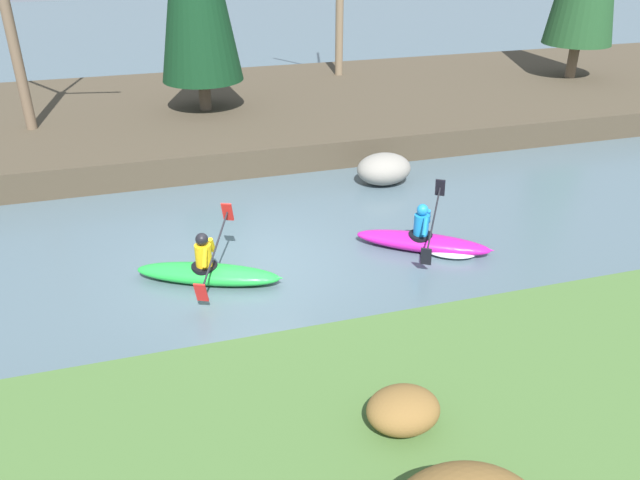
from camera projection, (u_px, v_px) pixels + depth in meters
ground_plane at (252, 267)px, 12.02m from camera, size 90.00×90.00×0.00m
riverbank_far at (196, 116)px, 19.72m from camera, size 44.00×9.57×0.74m
bare_tree_mid_upstream at (9, 16)px, 16.03m from camera, size 3.47×3.43×6.29m
shrub_clump_second at (403, 410)px, 7.03m from camera, size 0.85×0.71×0.46m
kayaker_lead at (428, 242)px, 12.53m from camera, size 2.60×1.99×1.20m
kayaker_middle at (209, 272)px, 11.45m from camera, size 2.71×1.97×1.20m
boulder_midstream at (384, 169)px, 15.58m from camera, size 1.38×1.08×0.78m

